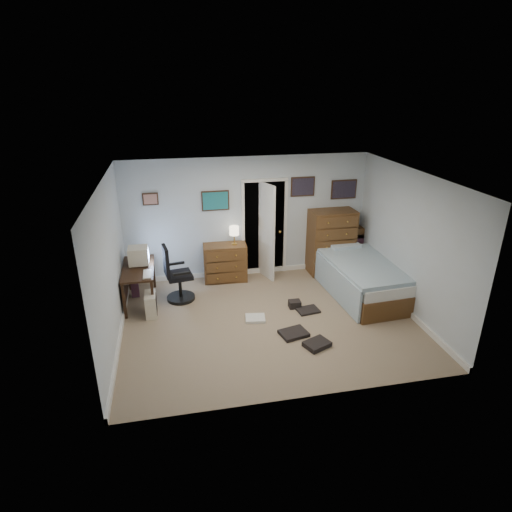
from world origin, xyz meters
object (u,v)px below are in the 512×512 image
Objects in this scene: computer_desk at (134,276)px; bed at (361,276)px; tall_dresser at (331,242)px; low_dresser at (225,262)px; office_chair at (176,280)px.

computer_desk is 4.30m from bed.
tall_dresser reaches higher than bed.
tall_dresser is at bearing 2.45° from low_dresser.
office_chair is at bearing -5.07° from computer_desk.
low_dresser reaches higher than bed.
low_dresser is at bearing 177.26° from tall_dresser.
office_chair reaches higher than bed.
low_dresser reaches higher than computer_desk.
bed is (2.50, -1.11, -0.04)m from low_dresser.
office_chair is 0.80× the size of tall_dresser.
low_dresser is at bearing 25.64° from office_chair.
office_chair is 1.23m from low_dresser.
low_dresser is 0.38× the size of bed.
office_chair reaches higher than computer_desk.
office_chair is 3.54m from bed.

